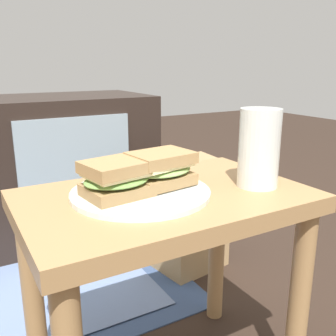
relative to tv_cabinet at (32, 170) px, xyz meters
name	(u,v)px	position (x,y,z in m)	size (l,w,h in m)	color
side_table	(166,235)	(0.08, -0.95, 0.08)	(0.56, 0.36, 0.46)	#A37A4C
tv_cabinet	(32,170)	(0.00, 0.00, 0.00)	(0.96, 0.46, 0.58)	black
plate	(141,193)	(0.04, -0.94, 0.17)	(0.27, 0.27, 0.01)	silver
sandwich_front	(117,179)	(-0.01, -0.94, 0.21)	(0.14, 0.12, 0.07)	#9E7A4C
sandwich_back	(162,168)	(0.09, -0.93, 0.22)	(0.14, 0.12, 0.07)	#9E7A4C
beer_glass	(259,150)	(0.27, -1.00, 0.25)	(0.08, 0.08, 0.16)	silver
paper_bag	(191,216)	(0.42, -0.53, -0.10)	(0.25, 0.20, 0.40)	tan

